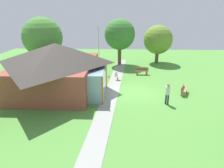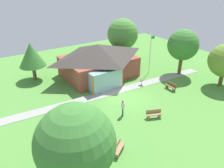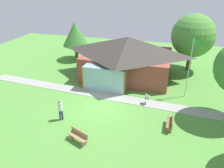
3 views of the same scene
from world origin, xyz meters
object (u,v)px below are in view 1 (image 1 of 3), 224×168
at_px(flagpole, 99,47).
at_px(patio_chair_lawn_spare, 117,76).
at_px(bench_front_center, 184,90).
at_px(visitor_strolling_lawn, 168,92).
at_px(bench_mid_right, 142,71).
at_px(tree_east_hedge, 120,35).
at_px(tree_far_east, 158,40).
at_px(tree_behind_pavilion_right, 42,37).
at_px(pavilion, 58,66).

bearing_deg(flagpole, patio_chair_lawn_spare, -145.22).
height_order(bench_front_center, visitor_strolling_lawn, visitor_strolling_lawn).
bearing_deg(bench_mid_right, bench_front_center, 120.06).
distance_m(bench_front_center, tree_east_hedge, 12.39).
distance_m(bench_mid_right, tree_far_east, 7.03).
height_order(bench_mid_right, tree_behind_pavilion_right, tree_behind_pavilion_right).
bearing_deg(bench_mid_right, visitor_strolling_lawn, 99.87).
relative_size(flagpole, tree_far_east, 1.02).
relative_size(pavilion, tree_far_east, 1.89).
distance_m(visitor_strolling_lawn, tree_east_hedge, 13.48).
bearing_deg(tree_far_east, bench_mid_right, 155.83).
bearing_deg(visitor_strolling_lawn, tree_far_east, 120.44).
height_order(pavilion, flagpole, flagpole).
height_order(bench_mid_right, tree_far_east, tree_far_east).
height_order(visitor_strolling_lawn, tree_far_east, tree_far_east).
xyz_separation_m(pavilion, tree_behind_pavilion_right, (6.60, 3.71, 1.77)).
bearing_deg(patio_chair_lawn_spare, tree_far_east, 176.78).
relative_size(bench_mid_right, patio_chair_lawn_spare, 1.75).
bearing_deg(pavilion, visitor_strolling_lawn, -107.50).
height_order(bench_front_center, tree_far_east, tree_far_east).
relative_size(tree_east_hedge, tree_far_east, 1.17).
relative_size(visitor_strolling_lawn, tree_behind_pavilion_right, 0.27).
height_order(patio_chair_lawn_spare, tree_east_hedge, tree_east_hedge).
bearing_deg(bench_front_center, tree_far_east, -154.51).
height_order(pavilion, tree_behind_pavilion_right, tree_behind_pavilion_right).
xyz_separation_m(bench_front_center, tree_far_east, (11.61, 0.55, 2.85)).
distance_m(pavilion, bench_mid_right, 9.81).
height_order(bench_front_center, tree_east_hedge, tree_east_hedge).
bearing_deg(tree_far_east, tree_east_hedge, 104.07).
bearing_deg(pavilion, tree_far_east, -44.92).
bearing_deg(patio_chair_lawn_spare, tree_behind_pavilion_right, -80.87).
xyz_separation_m(bench_mid_right, tree_behind_pavilion_right, (1.57, 11.93, 3.62)).
distance_m(patio_chair_lawn_spare, tree_east_hedge, 7.59).
xyz_separation_m(visitor_strolling_lawn, tree_east_hedge, (12.54, 3.90, 3.05)).
bearing_deg(flagpole, bench_front_center, -129.80).
bearing_deg(visitor_strolling_lawn, patio_chair_lawn_spare, 160.83).
bearing_deg(patio_chair_lawn_spare, tree_east_hedge, -150.25).
bearing_deg(tree_east_hedge, pavilion, 149.83).
relative_size(patio_chair_lawn_spare, visitor_strolling_lawn, 0.49).
bearing_deg(flagpole, tree_east_hedge, -35.87).
relative_size(bench_front_center, visitor_strolling_lawn, 0.89).
bearing_deg(bench_front_center, bench_mid_right, -128.27).
xyz_separation_m(tree_east_hedge, tree_far_east, (1.33, -5.30, -0.82)).
xyz_separation_m(bench_mid_right, tree_east_hedge, (4.53, 2.67, 3.67)).
height_order(tree_east_hedge, tree_behind_pavilion_right, tree_behind_pavilion_right).
height_order(pavilion, bench_mid_right, pavilion).
xyz_separation_m(patio_chair_lawn_spare, tree_far_east, (7.98, -5.47, 2.84)).
xyz_separation_m(patio_chair_lawn_spare, visitor_strolling_lawn, (-5.89, -4.07, 0.61)).
relative_size(bench_front_center, tree_behind_pavilion_right, 0.24).
bearing_deg(tree_far_east, tree_behind_pavilion_right, 106.41).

